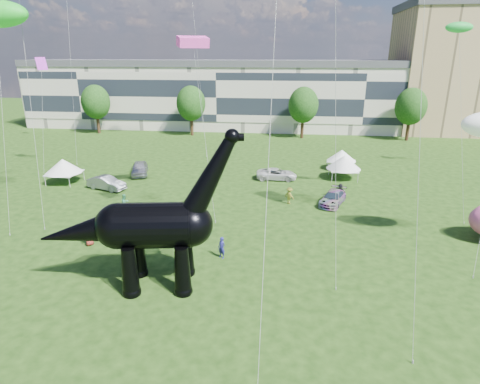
# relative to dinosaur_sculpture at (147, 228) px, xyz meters

# --- Properties ---
(ground) EXTENTS (220.00, 220.00, 0.00)m
(ground) POSITION_rel_dinosaur_sculpture_xyz_m (2.97, -3.37, -3.99)
(ground) COLOR #16330C
(ground) RESTS_ON ground
(terrace_row) EXTENTS (78.00, 11.00, 12.00)m
(terrace_row) POSITION_rel_dinosaur_sculpture_xyz_m (-5.03, 58.63, 2.01)
(terrace_row) COLOR beige
(terrace_row) RESTS_ON ground
(apartment_block) EXTENTS (28.00, 18.00, 22.00)m
(apartment_block) POSITION_rel_dinosaur_sculpture_xyz_m (42.97, 61.63, 7.01)
(apartment_block) COLOR tan
(apartment_block) RESTS_ON ground
(tree_far_left) EXTENTS (5.20, 5.20, 9.44)m
(tree_far_left) POSITION_rel_dinosaur_sculpture_xyz_m (-27.03, 49.63, 2.30)
(tree_far_left) COLOR #382314
(tree_far_left) RESTS_ON ground
(tree_mid_left) EXTENTS (5.20, 5.20, 9.44)m
(tree_mid_left) POSITION_rel_dinosaur_sculpture_xyz_m (-9.03, 49.63, 2.30)
(tree_mid_left) COLOR #382314
(tree_mid_left) RESTS_ON ground
(tree_mid_right) EXTENTS (5.20, 5.20, 9.44)m
(tree_mid_right) POSITION_rel_dinosaur_sculpture_xyz_m (10.97, 49.63, 2.30)
(tree_mid_right) COLOR #382314
(tree_mid_right) RESTS_ON ground
(tree_far_right) EXTENTS (5.20, 5.20, 9.44)m
(tree_far_right) POSITION_rel_dinosaur_sculpture_xyz_m (28.97, 49.63, 2.30)
(tree_far_right) COLOR #382314
(tree_far_right) RESTS_ON ground
(dinosaur_sculpture) EXTENTS (13.00, 4.32, 10.58)m
(dinosaur_sculpture) POSITION_rel_dinosaur_sculpture_xyz_m (0.00, 0.00, 0.00)
(dinosaur_sculpture) COLOR black
(dinosaur_sculpture) RESTS_ON ground
(car_silver) EXTENTS (3.20, 5.09, 1.61)m
(car_silver) POSITION_rel_dinosaur_sculpture_xyz_m (-9.63, 24.05, -3.19)
(car_silver) COLOR #B6B7BB
(car_silver) RESTS_ON ground
(car_grey) EXTENTS (4.74, 2.89, 1.48)m
(car_grey) POSITION_rel_dinosaur_sculpture_xyz_m (-11.22, 18.07, -3.26)
(car_grey) COLOR gray
(car_grey) RESTS_ON ground
(car_white) EXTENTS (4.87, 2.36, 1.34)m
(car_white) POSITION_rel_dinosaur_sculpture_xyz_m (7.34, 24.07, -3.33)
(car_white) COLOR silver
(car_white) RESTS_ON ground
(car_dark) EXTENTS (3.39, 4.93, 1.33)m
(car_dark) POSITION_rel_dinosaur_sculpture_xyz_m (13.21, 16.39, -3.33)
(car_dark) COLOR #595960
(car_dark) RESTS_ON ground
(gazebo_near) EXTENTS (4.16, 4.16, 2.82)m
(gazebo_near) POSITION_rel_dinosaur_sculpture_xyz_m (15.26, 25.43, -2.02)
(gazebo_near) COLOR white
(gazebo_near) RESTS_ON ground
(gazebo_far) EXTENTS (4.88, 4.88, 2.58)m
(gazebo_far) POSITION_rel_dinosaur_sculpture_xyz_m (15.49, 29.59, -2.18)
(gazebo_far) COLOR white
(gazebo_far) RESTS_ON ground
(gazebo_left) EXTENTS (4.31, 4.31, 2.86)m
(gazebo_left) POSITION_rel_dinosaur_sculpture_xyz_m (-17.10, 19.81, -1.99)
(gazebo_left) COLOR white
(gazebo_left) RESTS_ON ground
(visitors) EXTENTS (39.50, 35.39, 1.78)m
(visitors) POSITION_rel_dinosaur_sculpture_xyz_m (-0.07, 9.71, -3.15)
(visitors) COLOR olive
(visitors) RESTS_ON ground
(kites) EXTENTS (61.67, 47.30, 28.46)m
(kites) POSITION_rel_dinosaur_sculpture_xyz_m (-2.92, 13.80, 13.57)
(kites) COLOR #ED410F
(kites) RESTS_ON ground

